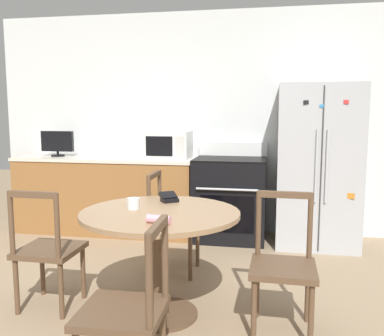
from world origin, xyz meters
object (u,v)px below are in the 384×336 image
dining_chair_near (127,312)px  dining_chair_left (48,251)px  dining_chair_right (283,266)px  candle_glass (133,204)px  oven_range (230,198)px  microwave (167,145)px  countertop_tv (57,143)px  refrigerator (318,166)px  wallet (169,198)px  dining_chair_far (172,225)px

dining_chair_near → dining_chair_left: (-0.89, 0.80, 0.00)m
dining_chair_right → candle_glass: size_ratio=10.17×
oven_range → microwave: 0.94m
countertop_tv → refrigerator: bearing=-0.9°
refrigerator → countertop_tv: size_ratio=4.30×
dining_chair_near → dining_chair_left: same height
dining_chair_right → dining_chair_left: size_ratio=1.00×
oven_range → dining_chair_right: oven_range is taller
dining_chair_right → wallet: 0.99m
dining_chair_left → candle_glass: dining_chair_left is taller
dining_chair_far → dining_chair_right: (0.95, -0.87, 0.00)m
dining_chair_left → dining_chair_far: bearing=50.7°
oven_range → candle_glass: bearing=-104.5°
refrigerator → oven_range: size_ratio=1.60×
oven_range → wallet: (-0.31, -1.62, 0.32)m
refrigerator → candle_glass: bearing=-127.2°
microwave → wallet: bearing=-75.7°
dining_chair_near → dining_chair_left: bearing=45.7°
oven_range → dining_chair_far: 1.19m
dining_chair_far → dining_chair_left: same height
countertop_tv → dining_chair_right: 3.37m
microwave → candle_glass: microwave is taller
oven_range → countertop_tv: countertop_tv is taller
microwave → dining_chair_left: 2.14m
candle_glass → wallet: candle_glass is taller
refrigerator → dining_chair_left: size_ratio=1.91×
dining_chair_near → wallet: (-0.07, 1.16, 0.35)m
countertop_tv → dining_chair_near: (1.85, -2.80, -0.63)m
oven_range → countertop_tv: (-2.09, 0.01, 0.60)m
oven_range → dining_chair_far: size_ratio=1.20×
refrigerator → wallet: (-1.24, -1.59, -0.08)m
countertop_tv → dining_chair_right: (2.64, -2.00, -0.63)m
dining_chair_near → candle_glass: size_ratio=10.17×
dining_chair_near → wallet: size_ratio=5.23×
microwave → dining_chair_right: 2.46m
microwave → candle_glass: (0.24, -1.95, -0.27)m
dining_chair_left → refrigerator: bearing=43.7°
refrigerator → microwave: size_ratio=3.29×
dining_chair_right → countertop_tv: bearing=-36.2°
refrigerator → oven_range: bearing=177.9°
refrigerator → microwave: (-1.67, 0.06, 0.19)m
dining_chair_left → countertop_tv: bearing=116.1°
candle_glass → dining_chair_left: bearing=-174.0°
oven_range → wallet: size_ratio=6.26×
dining_chair_near → countertop_tv: bearing=31.3°
countertop_tv → candle_glass: bearing=-50.4°
refrigerator → dining_chair_left: (-2.06, -1.95, -0.43)m
oven_range → dining_chair_left: size_ratio=1.20×
candle_glass → wallet: 0.35m
dining_chair_left → candle_glass: size_ratio=10.17×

